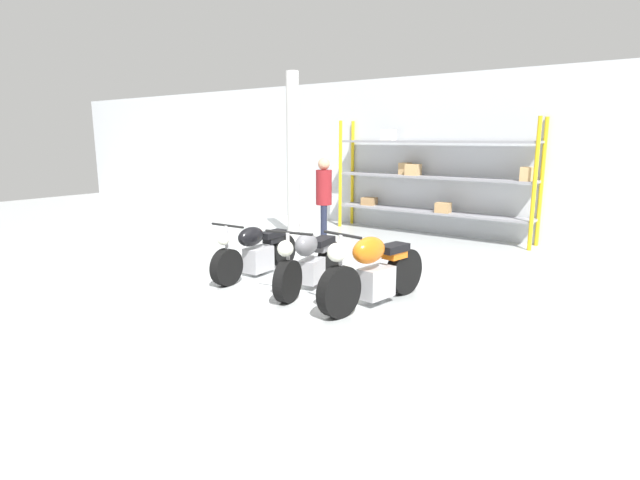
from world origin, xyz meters
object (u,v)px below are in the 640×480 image
motorcycle_black (256,252)px  motorcycle_grey (310,261)px  shelving_rack (428,177)px  motorcycle_orange (373,272)px  person_browsing (324,195)px

motorcycle_black → motorcycle_grey: 1.17m
shelving_rack → motorcycle_orange: size_ratio=2.30×
motorcycle_orange → person_browsing: person_browsing is taller
motorcycle_black → person_browsing: 2.50m
motorcycle_orange → person_browsing: (-2.67, 2.53, 0.61)m
motorcycle_grey → motorcycle_black: bearing=-105.6°
shelving_rack → person_browsing: shelving_rack is taller
shelving_rack → motorcycle_black: (-0.73, -4.86, -0.94)m
motorcycle_grey → person_browsing: bearing=-159.4°
person_browsing → motorcycle_black: bearing=63.1°
motorcycle_orange → person_browsing: size_ratio=1.12×
motorcycle_black → motorcycle_grey: size_ratio=1.00×
motorcycle_grey → person_browsing: person_browsing is taller
shelving_rack → motorcycle_grey: bearing=-85.0°
motorcycle_black → motorcycle_orange: 2.29m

